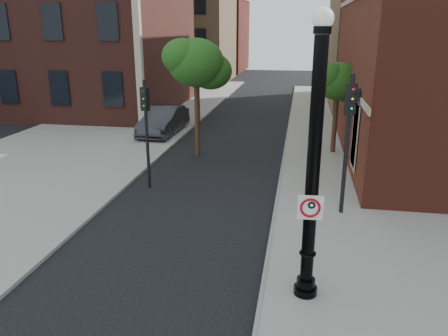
% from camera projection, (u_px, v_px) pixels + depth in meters
% --- Properties ---
extents(ground, '(120.00, 120.00, 0.00)m').
position_uv_depth(ground, '(175.00, 296.00, 10.47)').
color(ground, black).
rests_on(ground, ground).
extents(sidewalk_right, '(8.00, 60.00, 0.12)m').
position_uv_depth(sidewalk_right, '(374.00, 176.00, 18.84)').
color(sidewalk_right, gray).
rests_on(sidewalk_right, ground).
extents(sidewalk_left, '(10.00, 50.00, 0.12)m').
position_uv_depth(sidewalk_left, '(120.00, 125.00, 28.82)').
color(sidewalk_left, gray).
rests_on(sidewalk_left, ground).
extents(curb_edge, '(0.10, 60.00, 0.14)m').
position_uv_depth(curb_edge, '(282.00, 170.00, 19.49)').
color(curb_edge, gray).
rests_on(curb_edge, ground).
extents(bg_building_tan_a, '(12.00, 12.00, 12.00)m').
position_uv_depth(bg_building_tan_a, '(179.00, 29.00, 51.88)').
color(bg_building_tan_a, '#947750').
rests_on(bg_building_tan_a, ground).
extents(bg_building_red, '(12.00, 12.00, 10.00)m').
position_uv_depth(bg_building_red, '(205.00, 36.00, 65.32)').
color(bg_building_red, maroon).
rests_on(bg_building_red, ground).
extents(lamppost, '(0.55, 0.55, 6.52)m').
position_uv_depth(lamppost, '(313.00, 178.00, 9.49)').
color(lamppost, black).
rests_on(lamppost, ground).
extents(no_parking_sign, '(0.57, 0.09, 0.57)m').
position_uv_depth(no_parking_sign, '(310.00, 207.00, 9.52)').
color(no_parking_sign, white).
rests_on(no_parking_sign, ground).
extents(parked_car, '(1.91, 5.15, 1.68)m').
position_uv_depth(parked_car, '(164.00, 121.00, 26.16)').
color(parked_car, '#2A2A2E').
rests_on(parked_car, ground).
extents(traffic_signal_left, '(0.33, 0.37, 4.28)m').
position_uv_depth(traffic_signal_left, '(146.00, 117.00, 16.75)').
color(traffic_signal_left, black).
rests_on(traffic_signal_left, ground).
extents(traffic_signal_right, '(0.38, 0.42, 4.78)m').
position_uv_depth(traffic_signal_right, '(349.00, 123.00, 13.99)').
color(traffic_signal_right, black).
rests_on(traffic_signal_right, ground).
extents(utility_pole, '(0.10, 0.10, 5.18)m').
position_uv_depth(utility_pole, '(318.00, 146.00, 13.71)').
color(utility_pole, '#999999').
rests_on(utility_pole, ground).
extents(street_tree_a, '(3.17, 2.87, 5.72)m').
position_uv_depth(street_tree_a, '(197.00, 64.00, 20.65)').
color(street_tree_a, '#352115').
rests_on(street_tree_a, ground).
extents(street_tree_b, '(2.31, 2.08, 4.16)m').
position_uv_depth(street_tree_b, '(198.00, 74.00, 28.86)').
color(street_tree_b, '#352115').
rests_on(street_tree_b, ground).
extents(street_tree_c, '(2.55, 2.30, 4.59)m').
position_uv_depth(street_tree_c, '(338.00, 82.00, 21.25)').
color(street_tree_c, '#352115').
rests_on(street_tree_c, ground).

